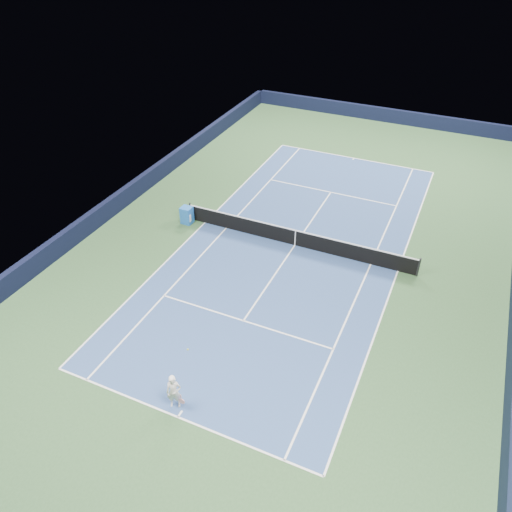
% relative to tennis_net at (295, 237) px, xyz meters
% --- Properties ---
extents(ground, '(40.00, 40.00, 0.00)m').
position_rel_tennis_net_xyz_m(ground, '(0.00, 0.00, -0.50)').
color(ground, '#2B4C29').
rests_on(ground, ground).
extents(wall_far, '(22.00, 0.35, 1.10)m').
position_rel_tennis_net_xyz_m(wall_far, '(0.00, 19.82, 0.05)').
color(wall_far, black).
rests_on(wall_far, ground).
extents(wall_left, '(0.35, 40.00, 1.10)m').
position_rel_tennis_net_xyz_m(wall_left, '(-10.82, 0.00, 0.05)').
color(wall_left, black).
rests_on(wall_left, ground).
extents(court_surface, '(10.97, 23.77, 0.01)m').
position_rel_tennis_net_xyz_m(court_surface, '(0.00, 0.00, -0.50)').
color(court_surface, navy).
rests_on(court_surface, ground).
extents(baseline_far, '(10.97, 0.08, 0.00)m').
position_rel_tennis_net_xyz_m(baseline_far, '(0.00, 11.88, -0.50)').
color(baseline_far, white).
rests_on(baseline_far, ground).
extents(baseline_near, '(10.97, 0.08, 0.00)m').
position_rel_tennis_net_xyz_m(baseline_near, '(0.00, -11.88, -0.50)').
color(baseline_near, white).
rests_on(baseline_near, ground).
extents(sideline_doubles_right, '(0.08, 23.77, 0.00)m').
position_rel_tennis_net_xyz_m(sideline_doubles_right, '(5.49, 0.00, -0.50)').
color(sideline_doubles_right, white).
rests_on(sideline_doubles_right, ground).
extents(sideline_doubles_left, '(0.08, 23.77, 0.00)m').
position_rel_tennis_net_xyz_m(sideline_doubles_left, '(-5.49, 0.00, -0.50)').
color(sideline_doubles_left, white).
rests_on(sideline_doubles_left, ground).
extents(sideline_singles_right, '(0.08, 23.77, 0.00)m').
position_rel_tennis_net_xyz_m(sideline_singles_right, '(4.12, 0.00, -0.50)').
color(sideline_singles_right, white).
rests_on(sideline_singles_right, ground).
extents(sideline_singles_left, '(0.08, 23.77, 0.00)m').
position_rel_tennis_net_xyz_m(sideline_singles_left, '(-4.12, 0.00, -0.50)').
color(sideline_singles_left, white).
rests_on(sideline_singles_left, ground).
extents(service_line_far, '(8.23, 0.08, 0.00)m').
position_rel_tennis_net_xyz_m(service_line_far, '(0.00, 6.40, -0.50)').
color(service_line_far, white).
rests_on(service_line_far, ground).
extents(service_line_near, '(8.23, 0.08, 0.00)m').
position_rel_tennis_net_xyz_m(service_line_near, '(0.00, -6.40, -0.50)').
color(service_line_near, white).
rests_on(service_line_near, ground).
extents(center_service_line, '(0.08, 12.80, 0.00)m').
position_rel_tennis_net_xyz_m(center_service_line, '(0.00, 0.00, -0.50)').
color(center_service_line, white).
rests_on(center_service_line, ground).
extents(center_mark_far, '(0.08, 0.30, 0.00)m').
position_rel_tennis_net_xyz_m(center_mark_far, '(0.00, 11.73, -0.50)').
color(center_mark_far, white).
rests_on(center_mark_far, ground).
extents(center_mark_near, '(0.08, 0.30, 0.00)m').
position_rel_tennis_net_xyz_m(center_mark_near, '(0.00, -11.73, -0.50)').
color(center_mark_near, white).
rests_on(center_mark_near, ground).
extents(tennis_net, '(12.90, 0.10, 1.07)m').
position_rel_tennis_net_xyz_m(tennis_net, '(0.00, 0.00, 0.00)').
color(tennis_net, black).
rests_on(tennis_net, ground).
extents(sponsor_cube, '(0.63, 0.57, 1.00)m').
position_rel_tennis_net_xyz_m(sponsor_cube, '(-6.40, -0.41, -0.01)').
color(sponsor_cube, blue).
rests_on(sponsor_cube, ground).
extents(tennis_player, '(0.78, 1.31, 2.04)m').
position_rel_tennis_net_xyz_m(tennis_player, '(-0.34, -11.46, 0.26)').
color(tennis_player, white).
rests_on(tennis_player, ground).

